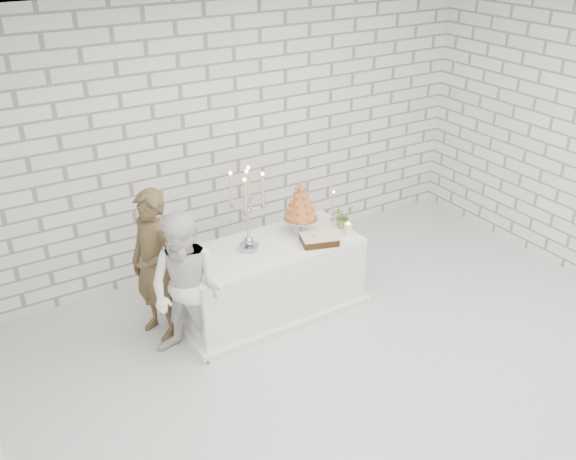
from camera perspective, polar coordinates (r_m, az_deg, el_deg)
The scene contains 12 objects.
ground at distance 5.80m, azimuth 7.63°, elevation -12.50°, with size 6.00×5.00×0.01m, color silver.
ceiling at distance 4.51m, azimuth 10.09°, elevation 18.14°, with size 6.00×5.00×0.01m, color white.
wall_back at distance 6.91m, azimuth -4.68°, elevation 8.82°, with size 6.00×0.01×3.00m, color white.
cake_table at distance 6.29m, azimuth -1.66°, elevation -4.44°, with size 1.80×0.80×0.75m, color white.
groom at distance 5.89m, azimuth -12.13°, elevation -3.24°, with size 0.55×0.36×1.51m, color #4E3C23.
bride at distance 5.52m, azimuth -9.27°, elevation -5.51°, with size 0.71×0.55×1.46m, color white.
candelabra at distance 5.86m, azimuth -3.71°, elevation 1.76°, with size 0.34×0.34×0.83m, color #9C9CA6, non-canonical shape.
croquembouche at distance 6.23m, azimuth 1.17°, elevation 2.02°, with size 0.35×0.35×0.55m, color #A05120, non-canonical shape.
chocolate_cake at distance 6.14m, azimuth 2.87°, elevation -0.85°, with size 0.35×0.25×0.08m, color black.
pillar_candle at distance 6.31m, azimuth 5.50°, elevation 0.08°, with size 0.08×0.08×0.12m, color white.
extra_taper at distance 6.54m, azimuth 4.15°, elevation 2.13°, with size 0.06×0.06×0.32m, color #BCA991.
flowers at distance 6.44m, azimuth 5.02°, elevation 1.25°, with size 0.21×0.18×0.24m, color #627C45.
Camera 1 is at (-2.94, -3.35, 3.71)m, focal length 38.86 mm.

